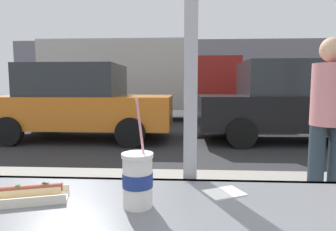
% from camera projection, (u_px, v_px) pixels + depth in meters
% --- Properties ---
extents(ground_plane, '(60.00, 60.00, 0.00)m').
position_uv_depth(ground_plane, '(185.00, 127.00, 9.08)').
color(ground_plane, '#2D2D30').
extents(sidewalk_strip, '(16.00, 2.80, 0.11)m').
position_uv_depth(sidewalk_strip, '(186.00, 218.00, 2.72)').
color(sidewalk_strip, '#9E998E').
rests_on(sidewalk_strip, ground).
extents(building_facade_far, '(28.00, 1.20, 4.93)m').
position_uv_depth(building_facade_far, '(185.00, 71.00, 23.34)').
color(building_facade_far, gray).
rests_on(building_facade_far, ground).
extents(soda_cup_left, '(0.09, 0.09, 0.32)m').
position_uv_depth(soda_cup_left, '(138.00, 179.00, 0.83)').
color(soda_cup_left, silver).
rests_on(soda_cup_left, window_counter).
extents(hotdog_tray_near, '(0.26, 0.16, 0.05)m').
position_uv_depth(hotdog_tray_near, '(26.00, 194.00, 0.87)').
color(hotdog_tray_near, beige).
rests_on(hotdog_tray_near, window_counter).
extents(napkin_wrapper, '(0.15, 0.13, 0.00)m').
position_uv_depth(napkin_wrapper, '(224.00, 193.00, 0.94)').
color(napkin_wrapper, white).
rests_on(napkin_wrapper, window_counter).
extents(parked_car_orange, '(4.31, 2.06, 1.81)m').
position_uv_depth(parked_car_orange, '(81.00, 102.00, 6.98)').
color(parked_car_orange, orange).
rests_on(parked_car_orange, ground).
extents(parked_car_black, '(4.44, 1.97, 1.86)m').
position_uv_depth(parked_car_black, '(294.00, 102.00, 6.69)').
color(parked_car_black, black).
rests_on(parked_car_black, ground).
extents(box_truck, '(7.31, 2.44, 2.96)m').
position_uv_depth(box_truck, '(138.00, 78.00, 11.15)').
color(box_truck, beige).
rests_on(box_truck, ground).
extents(pedestrian, '(0.32, 0.32, 1.63)m').
position_uv_depth(pedestrian, '(329.00, 115.00, 2.59)').
color(pedestrian, '#26333E').
rests_on(pedestrian, sidewalk_strip).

